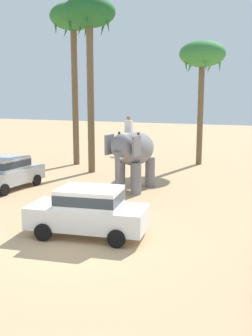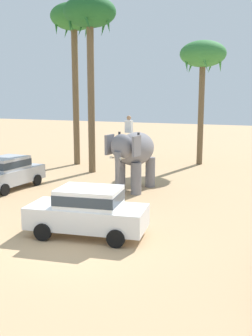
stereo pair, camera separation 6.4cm
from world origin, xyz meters
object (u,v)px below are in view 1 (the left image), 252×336
(car_sedan_foreground, at_px, (88,210))
(palm_tree_left_of_road, at_px, (89,20))
(car_parked_far_side, at_px, (7,172))
(palm_tree_near_hut, at_px, (202,58))
(elephant_with_mahout, at_px, (134,152))
(palm_tree_behind_elephant, at_px, (73,24))

(car_sedan_foreground, distance_m, palm_tree_left_of_road, 14.48)
(palm_tree_left_of_road, bearing_deg, car_parked_far_side, -105.43)
(car_parked_far_side, xyz_separation_m, palm_tree_near_hut, (7.17, 11.91, 6.54))
(elephant_with_mahout, distance_m, palm_tree_behind_elephant, 11.88)
(car_sedan_foreground, bearing_deg, palm_tree_left_of_road, 119.26)
(car_sedan_foreground, relative_size, palm_tree_left_of_road, 0.40)
(car_sedan_foreground, bearing_deg, palm_tree_near_hut, 90.80)
(palm_tree_behind_elephant, height_order, palm_tree_left_of_road, palm_tree_behind_elephant)
(car_sedan_foreground, distance_m, palm_tree_behind_elephant, 17.33)
(car_parked_far_side, height_order, elephant_with_mahout, elephant_with_mahout)
(elephant_with_mahout, relative_size, palm_tree_near_hut, 0.45)
(car_parked_far_side, xyz_separation_m, elephant_with_mahout, (6.14, 2.46, 1.06))
(elephant_with_mahout, bearing_deg, palm_tree_left_of_road, 142.04)
(palm_tree_behind_elephant, distance_m, palm_tree_left_of_road, 3.36)
(car_sedan_foreground, height_order, palm_tree_near_hut, palm_tree_near_hut)
(car_parked_far_side, height_order, palm_tree_behind_elephant, palm_tree_behind_elephant)
(car_parked_far_side, relative_size, elephant_with_mahout, 1.06)
(palm_tree_behind_elephant, bearing_deg, palm_tree_left_of_road, -41.02)
(car_parked_far_side, relative_size, palm_tree_behind_elephant, 0.37)
(palm_tree_near_hut, relative_size, palm_tree_left_of_road, 0.80)
(car_sedan_foreground, bearing_deg, car_parked_far_side, 149.89)
(palm_tree_near_hut, height_order, palm_tree_left_of_road, palm_tree_left_of_road)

